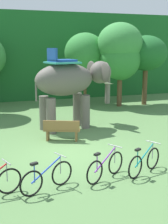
# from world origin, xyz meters

# --- Properties ---
(ground_plane) EXTENTS (80.00, 80.00, 0.00)m
(ground_plane) POSITION_xyz_m (0.00, 0.00, 0.00)
(ground_plane) COLOR #567F47
(foliage_hedge) EXTENTS (36.00, 6.00, 6.30)m
(foliage_hedge) POSITION_xyz_m (0.00, 14.71, 3.15)
(foliage_hedge) COLOR #1E6028
(foliage_hedge) RESTS_ON ground
(tree_center_left) EXTENTS (2.73, 2.73, 4.75)m
(tree_center_left) POSITION_xyz_m (3.79, 9.20, 3.43)
(tree_center_left) COLOR brown
(tree_center_left) RESTS_ON ground
(tree_left) EXTENTS (2.86, 2.86, 5.35)m
(tree_left) POSITION_xyz_m (5.64, 7.78, 4.03)
(tree_left) COLOR brown
(tree_left) RESTS_ON ground
(tree_far_right) EXTENTS (2.61, 2.61, 4.52)m
(tree_far_right) POSITION_xyz_m (5.67, 7.76, 3.10)
(tree_far_right) COLOR brown
(tree_far_right) RESTS_ON ground
(tree_far_left) EXTENTS (2.74, 2.74, 4.57)m
(tree_far_left) POSITION_xyz_m (7.54, 7.78, 3.40)
(tree_far_left) COLOR brown
(tree_far_left) RESTS_ON ground
(elephant) EXTENTS (4.24, 2.40, 3.78)m
(elephant) POSITION_xyz_m (1.11, 3.54, 2.20)
(elephant) COLOR #665E56
(elephant) RESTS_ON ground
(bike_blue) EXTENTS (1.59, 0.78, 0.92)m
(bike_blue) POSITION_xyz_m (-1.40, -2.60, 0.39)
(bike_blue) COLOR black
(bike_blue) RESTS_ON ground
(bike_purple) EXTENTS (1.51, 0.90, 0.92)m
(bike_purple) POSITION_xyz_m (0.38, -2.42, 0.39)
(bike_purple) COLOR black
(bike_purple) RESTS_ON ground
(bike_teal) EXTENTS (1.54, 0.87, 0.92)m
(bike_teal) POSITION_xyz_m (1.66, -2.46, 0.39)
(bike_teal) COLOR black
(bike_teal) RESTS_ON ground
(wooden_bench) EXTENTS (1.54, 0.96, 0.89)m
(wooden_bench) POSITION_xyz_m (0.13, 1.62, 0.48)
(wooden_bench) COLOR brown
(wooden_bench) RESTS_ON ground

